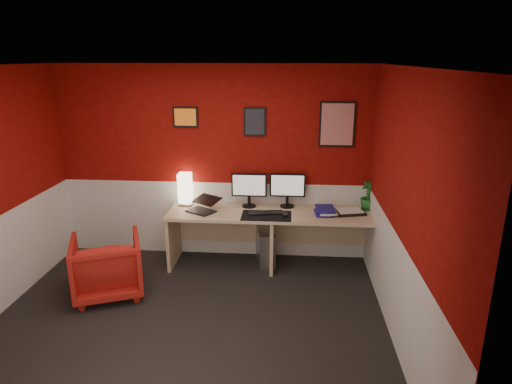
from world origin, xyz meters
The scene contains 25 objects.
ground centered at (0.00, 0.00, 0.00)m, with size 4.00×3.50×0.01m, color black.
ceiling centered at (0.00, 0.00, 2.50)m, with size 4.00×3.50×0.01m, color white.
wall_back centered at (0.00, 1.75, 1.25)m, with size 4.00×0.01×2.50m, color maroon.
wall_front centered at (0.00, -1.75, 1.25)m, with size 4.00×0.01×2.50m, color maroon.
wall_right centered at (2.00, 0.00, 1.25)m, with size 0.01×3.50×2.50m, color maroon.
wainscot_back centered at (0.00, 1.75, 0.50)m, with size 4.00×0.01×1.00m, color silver.
wainscot_right centered at (2.00, 0.00, 0.50)m, with size 0.01×3.50×1.00m, color silver.
desk centered at (0.79, 1.41, 0.36)m, with size 2.60×0.65×0.73m, color tan.
shoji_lamp centered at (-0.35, 1.62, 0.93)m, with size 0.16×0.16×0.40m, color #FFE5B2.
laptop centered at (-0.10, 1.35, 0.84)m, with size 0.33×0.23×0.22m, color black.
monitor_left centered at (0.48, 1.60, 1.02)m, with size 0.45×0.06×0.58m, color black.
monitor_right centered at (0.97, 1.63, 1.02)m, with size 0.45×0.06×0.58m, color black.
desk_mat centered at (0.72, 1.27, 0.73)m, with size 0.60×0.38×0.01m, color black.
keyboard centered at (0.71, 1.35, 0.74)m, with size 0.42×0.14×0.02m, color black.
mouse centered at (0.95, 1.27, 0.75)m, with size 0.06×0.10×0.03m, color black.
book_bottom centered at (1.31, 1.38, 0.74)m, with size 0.21×0.28×0.03m, color navy.
book_middle centered at (1.35, 1.37, 0.77)m, with size 0.22×0.29×0.02m, color silver.
book_top centered at (1.32, 1.39, 0.79)m, with size 0.22×0.30×0.03m, color navy.
zen_tray centered at (1.74, 1.44, 0.74)m, with size 0.35×0.25×0.03m, color black.
potted_plant centered at (1.98, 1.60, 0.91)m, with size 0.20×0.20×0.36m, color #19591E.
pc_tower centered at (0.70, 1.49, 0.23)m, with size 0.20×0.45×0.45m, color #99999E.
armchair centered at (-1.02, 0.58, 0.34)m, with size 0.73×0.75×0.68m, color red.
art_left centered at (-0.33, 1.74, 1.85)m, with size 0.32×0.02×0.26m, color orange.
art_center centered at (0.54, 1.74, 1.80)m, with size 0.28×0.02×0.36m, color black.
art_right centered at (1.56, 1.74, 1.78)m, with size 0.44×0.02×0.56m, color red.
Camera 1 is at (0.99, -3.78, 2.58)m, focal length 31.23 mm.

